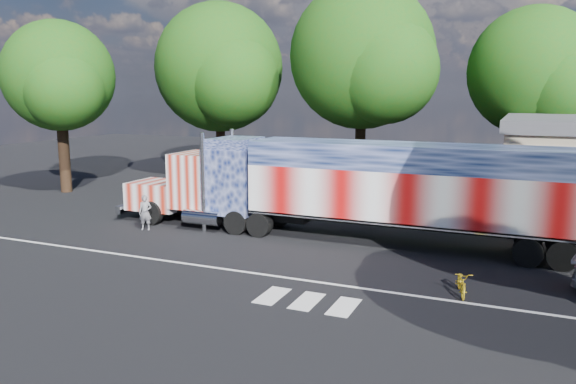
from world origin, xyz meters
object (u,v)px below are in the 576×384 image
at_px(bicycle, 462,282).
at_px(tree_nw_a, 221,68).
at_px(woman, 145,213).
at_px(tree_n_mid, 364,57).
at_px(semi_truck, 352,186).
at_px(coach_bus, 311,174).
at_px(tree_w_a, 60,77).
at_px(tree_ne_a, 536,72).

distance_m(bicycle, tree_nw_a, 29.44).
bearing_deg(tree_nw_a, bicycle, -44.62).
bearing_deg(bicycle, woman, 154.98).
distance_m(tree_n_mid, tree_nw_a, 11.51).
bearing_deg(tree_n_mid, semi_truck, -75.92).
distance_m(coach_bus, bicycle, 15.01).
bearing_deg(coach_bus, tree_w_a, -172.94).
bearing_deg(tree_w_a, semi_truck, -11.63).
relative_size(tree_nw_a, tree_ne_a, 1.12).
bearing_deg(semi_truck, bicycle, -44.65).
relative_size(bicycle, tree_nw_a, 0.12).
relative_size(woman, tree_w_a, 0.15).
distance_m(tree_nw_a, tree_w_a, 11.93).
bearing_deg(semi_truck, tree_n_mid, 104.08).
distance_m(coach_bus, tree_w_a, 17.26).
bearing_deg(tree_nw_a, tree_ne_a, 2.59).
xyz_separation_m(tree_n_mid, tree_w_a, (-17.06, -9.59, -1.35)).
height_order(woman, tree_nw_a, tree_nw_a).
bearing_deg(tree_ne_a, woman, -132.66).
relative_size(tree_n_mid, tree_w_a, 1.25).
xyz_separation_m(tree_nw_a, tree_ne_a, (21.96, 0.99, -0.56)).
xyz_separation_m(bicycle, tree_n_mid, (-8.75, 19.04, 8.32)).
xyz_separation_m(woman, tree_n_mid, (5.96, 15.97, 7.89)).
bearing_deg(woman, coach_bus, 35.91).
height_order(semi_truck, woman, semi_truck).
bearing_deg(coach_bus, tree_nw_a, 141.39).
relative_size(bicycle, tree_ne_a, 0.13).
distance_m(bicycle, tree_n_mid, 22.54).
height_order(tree_ne_a, tree_w_a, tree_ne_a).
height_order(semi_truck, bicycle, semi_truck).
bearing_deg(semi_truck, woman, -167.15).
relative_size(tree_n_mid, tree_nw_a, 1.04).
xyz_separation_m(semi_truck, tree_ne_a, (7.03, 15.71, 5.27)).
xyz_separation_m(tree_nw_a, tree_w_a, (-5.60, -10.49, -0.84)).
xyz_separation_m(bicycle, tree_w_a, (-25.81, 9.45, 6.96)).
bearing_deg(tree_nw_a, semi_truck, -44.60).
bearing_deg(semi_truck, tree_nw_a, 135.40).
relative_size(coach_bus, tree_n_mid, 0.90).
bearing_deg(tree_ne_a, semi_truck, -114.11).
height_order(coach_bus, tree_n_mid, tree_n_mid).
distance_m(bicycle, tree_ne_a, 22.22).
bearing_deg(tree_n_mid, tree_ne_a, 10.23).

